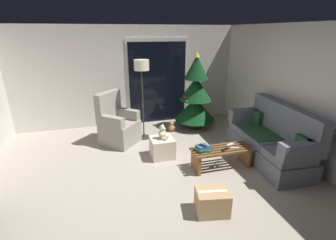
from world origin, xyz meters
The scene contains 20 objects.
ground_plane centered at (0.00, 0.00, 0.00)m, with size 7.00×7.00×0.00m, color #9E9384.
wall_back centered at (0.00, 3.06, 1.25)m, with size 5.72×0.12×2.50m, color silver.
wall_right centered at (2.86, 0.00, 1.25)m, with size 0.12×6.00×2.50m, color silver.
patio_door_frame centered at (0.76, 2.99, 1.10)m, with size 1.60×0.02×2.20m, color silver.
patio_door_glass centered at (0.76, 2.97, 1.05)m, with size 1.50×0.02×2.10m, color black.
couch centered at (2.32, 0.28, 0.40)m, with size 0.92×1.99×1.08m.
coffee_table centered at (1.28, 0.26, 0.25)m, with size 1.10×0.40×0.38m.
remote_black centered at (1.30, 0.19, 0.39)m, with size 0.04×0.16×0.02m, color black.
remote_white centered at (1.49, 0.34, 0.39)m, with size 0.04×0.16×0.02m, color silver.
remote_graphite centered at (1.12, 0.34, 0.39)m, with size 0.04×0.16×0.02m, color #333338.
remote_silver centered at (1.48, 0.18, 0.39)m, with size 0.04×0.16×0.02m, color #ADADB2.
book_stack centered at (0.91, 0.27, 0.43)m, with size 0.27×0.22×0.10m.
cell_phone centered at (0.90, 0.26, 0.48)m, with size 0.07×0.14×0.01m, color black.
christmas_tree centered at (1.54, 2.24, 0.84)m, with size 1.01×1.01×1.89m.
armchair centered at (-0.42, 1.84, 0.40)m, with size 0.97×0.97×1.13m.
floor_lamp centered at (0.17, 1.94, 1.51)m, with size 0.32×0.32×1.78m.
ottoman centered at (0.35, 0.94, 0.19)m, with size 0.44×0.44×0.39m, color beige.
teddy_bear_cream centered at (0.36, 0.94, 0.51)m, with size 0.22×0.21×0.29m.
teddy_bear_honey_by_tree centered at (0.91, 2.15, 0.12)m, with size 0.21×0.22×0.29m.
cardboard_box_taped_mid_floor centered at (0.60, -0.79, 0.17)m, with size 0.49×0.41×0.34m.
Camera 1 is at (-0.72, -3.28, 2.35)m, focal length 26.27 mm.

